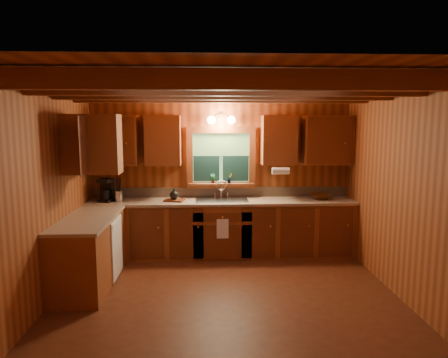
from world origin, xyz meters
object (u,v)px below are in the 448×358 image
object	(u,v)px
coffee_maker	(106,190)
cutting_board	(174,200)
wicker_basket	(321,197)
sink	(222,203)

from	to	relation	value
coffee_maker	cutting_board	world-z (taller)	coffee_maker
cutting_board	wicker_basket	distance (m)	2.35
coffee_maker	wicker_basket	bearing A→B (deg)	15.72
cutting_board	wicker_basket	xyz separation A→B (m)	(2.35, 0.07, 0.03)
coffee_maker	wicker_basket	world-z (taller)	coffee_maker
sink	cutting_board	bearing A→B (deg)	-175.78
sink	wicker_basket	xyz separation A→B (m)	(1.60, 0.01, 0.08)
sink	coffee_maker	size ratio (longest dim) A/B	2.31
cutting_board	coffee_maker	bearing A→B (deg)	-169.82
wicker_basket	coffee_maker	bearing A→B (deg)	-179.78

